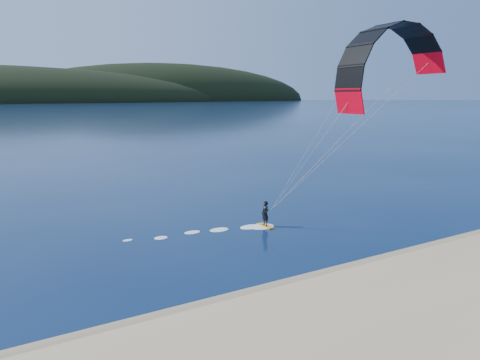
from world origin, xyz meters
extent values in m
cube|color=#947556|center=(0.00, 4.50, 0.05)|extent=(220.00, 2.50, 0.10)
ellipsoid|color=black|center=(260.00, 760.00, 0.00)|extent=(600.00, 240.00, 140.00)
cube|color=orange|center=(8.83, 14.41, 0.06)|extent=(0.69, 1.64, 0.09)
imported|color=black|center=(8.83, 14.41, 1.07)|extent=(0.55, 0.77, 1.96)
cylinder|color=gray|center=(11.65, 10.83, 6.08)|extent=(0.02, 0.02, 12.38)
camera|label=1|loc=(-7.70, -11.76, 10.10)|focal=30.76mm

